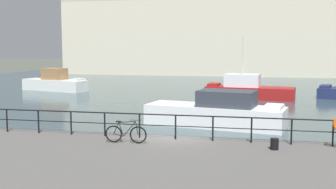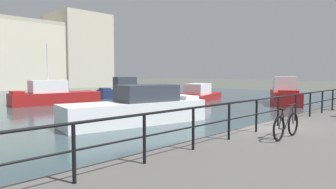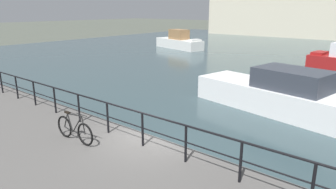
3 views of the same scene
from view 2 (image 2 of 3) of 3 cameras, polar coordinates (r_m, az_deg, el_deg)
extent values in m
plane|color=#4C5147|center=(11.92, 16.07, -10.68)|extent=(240.00, 240.00, 0.00)
cube|color=#C0B69F|center=(70.35, -16.92, 7.86)|extent=(10.81, 12.77, 15.76)
cube|color=white|center=(17.96, -6.23, -3.46)|extent=(9.03, 4.22, 1.30)
cube|color=#333842|center=(18.23, -4.10, 0.29)|extent=(3.79, 2.81, 1.00)
cube|color=white|center=(19.86, 3.06, -0.49)|extent=(1.37, 1.99, 0.24)
cube|color=maroon|center=(31.37, -20.56, -0.64)|extent=(8.51, 3.59, 1.12)
cube|color=silver|center=(31.09, -21.87, 1.42)|extent=(3.46, 2.47, 1.19)
cube|color=maroon|center=(30.44, -26.81, 0.33)|extent=(1.21, 1.93, 0.24)
cylinder|color=silver|center=(31.08, -21.98, 5.79)|extent=(0.10, 0.10, 3.55)
cube|color=maroon|center=(33.54, 6.16, -0.48)|extent=(8.83, 5.22, 0.70)
cube|color=silver|center=(32.73, 5.72, 1.05)|extent=(4.15, 3.05, 1.16)
cube|color=maroon|center=(30.18, 3.98, -0.07)|extent=(1.55, 2.03, 0.24)
cube|color=maroon|center=(31.40, 21.35, -0.54)|extent=(7.36, 5.45, 1.25)
cube|color=silver|center=(31.78, 21.34, 1.94)|extent=(3.11, 2.99, 1.43)
cube|color=maroon|center=(28.41, 21.93, 0.50)|extent=(1.54, 1.87, 0.24)
cube|color=navy|center=(37.97, -7.27, 0.26)|extent=(8.18, 4.65, 0.99)
cube|color=#333842|center=(37.66, -8.21, 2.14)|extent=(2.90, 2.49, 1.54)
cube|color=navy|center=(36.80, -11.95, 1.04)|extent=(1.40, 2.06, 0.24)
cylinder|color=black|center=(5.48, -17.48, -10.68)|extent=(0.07, 0.07, 1.05)
cylinder|color=black|center=(6.36, -4.52, -8.45)|extent=(0.07, 0.07, 1.05)
cylinder|color=black|center=(7.49, 4.82, -6.54)|extent=(0.07, 0.07, 1.05)
cylinder|color=black|center=(8.76, 11.54, -5.06)|extent=(0.07, 0.07, 1.05)
cylinder|color=black|center=(10.13, 16.48, -3.92)|extent=(0.07, 0.07, 1.05)
cylinder|color=black|center=(11.56, 20.22, -3.03)|extent=(0.07, 0.07, 1.05)
cylinder|color=black|center=(13.03, 23.12, -2.33)|extent=(0.07, 0.07, 1.05)
cylinder|color=black|center=(14.52, 25.42, -1.77)|extent=(0.07, 0.07, 1.05)
cylinder|color=black|center=(16.04, 27.29, -1.32)|extent=(0.07, 0.07, 1.05)
cylinder|color=black|center=(17.57, 28.84, -0.94)|extent=(0.07, 0.07, 1.05)
cylinder|color=black|center=(10.79, 18.54, -0.68)|extent=(24.01, 0.06, 0.06)
cylinder|color=black|center=(10.83, 18.48, -3.17)|extent=(24.01, 0.04, 0.04)
torus|color=black|center=(9.92, 22.71, -5.19)|extent=(0.72, 0.08, 0.72)
torus|color=black|center=(8.96, 20.34, -6.10)|extent=(0.72, 0.08, 0.72)
cylinder|color=black|center=(9.55, 21.98, -4.07)|extent=(0.55, 0.05, 0.66)
cylinder|color=black|center=(9.22, 21.16, -4.55)|extent=(0.23, 0.04, 0.58)
cylinder|color=black|center=(9.42, 21.80, -2.42)|extent=(0.72, 0.05, 0.11)
cylinder|color=black|center=(9.16, 20.85, -6.15)|extent=(0.43, 0.05, 0.12)
cylinder|color=black|center=(9.02, 20.66, -4.47)|extent=(0.26, 0.04, 0.51)
cylinder|color=black|center=(9.83, 22.64, -3.62)|extent=(0.14, 0.04, 0.57)
cube|color=black|center=(9.09, 20.97, -2.60)|extent=(0.22, 0.09, 0.05)
cylinder|color=black|center=(9.75, 22.59, -1.74)|extent=(0.52, 0.04, 0.02)
camera|label=1|loc=(19.37, 88.80, 6.57)|focal=46.51mm
camera|label=3|loc=(16.61, 49.83, 9.94)|focal=32.45mm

